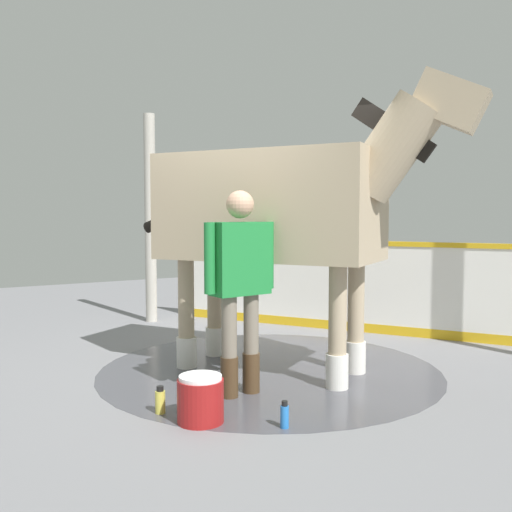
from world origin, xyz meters
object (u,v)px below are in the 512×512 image
horse (281,208)px  bottle_shampoo (160,401)px  wash_bucket (201,399)px  bottle_spray (285,416)px  handler (240,277)px

horse → bottle_shampoo: size_ratio=14.08×
wash_bucket → bottle_spray: (-0.47, 0.42, -0.08)m
wash_bucket → bottle_shampoo: (0.19, -0.33, -0.08)m
horse → bottle_shampoo: (1.45, 0.52, -1.49)m
horse → wash_bucket: bearing=-89.0°
wash_bucket → bottle_spray: 0.63m
handler → bottle_spray: handler is taller
handler → horse: bearing=-63.6°
horse → bottle_spray: 2.12m
horse → handler: size_ratio=1.74×
bottle_shampoo → handler: bearing=-173.3°
bottle_shampoo → bottle_spray: bottle_shampoo is taller
handler → bottle_shampoo: bearing=91.0°
horse → handler: (0.69, 0.43, -0.58)m
handler → wash_bucket: bearing=120.5°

